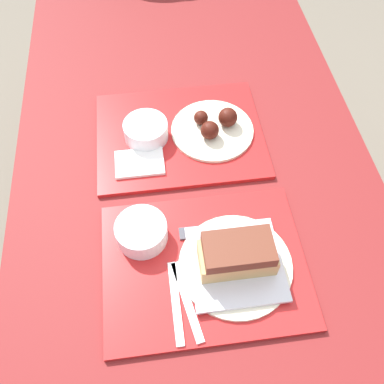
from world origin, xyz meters
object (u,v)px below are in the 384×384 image
Objects in this scene: tray_far at (180,135)px; wings_plate_far at (214,127)px; brisket_sandwich_plate at (237,259)px; bowl_coleslaw_far at (146,130)px; tray_near at (204,265)px; bowl_coleslaw_near at (141,231)px.

tray_far is 0.09m from wings_plate_far.
bowl_coleslaw_far is at bearing 112.52° from brisket_sandwich_plate.
wings_plate_far is (0.01, 0.38, -0.02)m from brisket_sandwich_plate.
wings_plate_far reaches higher than tray_far.
tray_near is 3.83× the size of bowl_coleslaw_near.
tray_far is at bearing 100.75° from brisket_sandwich_plate.
tray_near is 0.37m from wings_plate_far.
wings_plate_far reaches higher than tray_near.
tray_far is 3.83× the size of bowl_coleslaw_near.
brisket_sandwich_plate is at bearing -11.51° from tray_near.
bowl_coleslaw_far is at bearing 84.22° from bowl_coleslaw_near.
brisket_sandwich_plate is at bearing -67.48° from bowl_coleslaw_far.
wings_plate_far is at bearing 54.86° from bowl_coleslaw_near.
bowl_coleslaw_near is at bearing -125.14° from wings_plate_far.
bowl_coleslaw_near is 0.21m from brisket_sandwich_plate.
tray_far is 1.79× the size of brisket_sandwich_plate.
wings_plate_far is (0.20, 0.28, -0.01)m from bowl_coleslaw_near.
tray_near is 1.79× the size of brisket_sandwich_plate.
tray_near is at bearing -101.99° from wings_plate_far.
brisket_sandwich_plate is at bearing -79.25° from tray_far.
bowl_coleslaw_far is (-0.09, 0.36, 0.03)m from tray_near.
tray_far is at bearing 178.07° from wings_plate_far.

